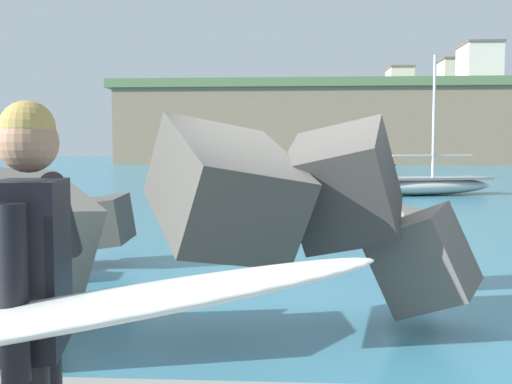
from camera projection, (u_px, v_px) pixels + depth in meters
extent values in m
plane|color=teal|center=(306.00, 336.00, 5.90)|extent=(400.00, 400.00, 0.00)
cube|color=#605B56|center=(422.00, 260.00, 6.00)|extent=(1.29, 1.02, 1.20)
cube|color=#4C4944|center=(99.00, 222.00, 9.43)|extent=(0.96, 0.95, 0.88)
cube|color=slate|center=(13.00, 251.00, 5.20)|extent=(1.68, 1.55, 1.52)
cube|color=#4C4944|center=(225.00, 188.00, 5.58)|extent=(1.78, 1.91, 1.47)
cube|color=#3D3A38|center=(17.00, 254.00, 5.77)|extent=(1.39, 1.25, 1.38)
cube|color=slate|center=(413.00, 237.00, 7.82)|extent=(0.75, 0.77, 0.89)
cube|color=#3D3A38|center=(345.00, 184.00, 5.84)|extent=(1.31, 1.45, 1.40)
cube|color=black|center=(31.00, 265.00, 2.08)|extent=(0.30, 0.42, 0.60)
sphere|color=#A87A5B|center=(28.00, 142.00, 2.05)|extent=(0.21, 0.21, 0.21)
sphere|color=tan|center=(28.00, 128.00, 2.05)|extent=(0.19, 0.19, 0.19)
cylinder|color=black|center=(63.00, 219.00, 2.45)|extent=(0.20, 0.53, 0.41)
cylinder|color=black|center=(14.00, 294.00, 1.84)|extent=(0.09, 0.09, 0.56)
ellipsoid|color=white|center=(44.00, 317.00, 1.79)|extent=(2.12, 0.80, 0.37)
ellipsoid|color=beige|center=(422.00, 186.00, 24.57)|extent=(6.38, 3.46, 0.73)
cube|color=#9C9991|center=(423.00, 178.00, 24.54)|extent=(5.87, 3.18, 0.10)
cylinder|color=silver|center=(434.00, 117.00, 24.48)|extent=(0.12, 0.12, 5.03)
cylinder|color=silver|center=(433.00, 156.00, 24.59)|extent=(3.55, 1.19, 0.08)
ellipsoid|color=#1E6656|center=(351.00, 174.00, 32.39)|extent=(5.23, 3.45, 1.10)
cube|color=#164C41|center=(351.00, 165.00, 32.35)|extent=(4.81, 3.17, 0.10)
cube|color=#33383D|center=(345.00, 152.00, 32.20)|extent=(1.76, 1.56, 1.35)
cube|color=#334C5B|center=(345.00, 138.00, 32.15)|extent=(1.59, 1.40, 0.12)
ellipsoid|color=navy|center=(307.00, 170.00, 45.49)|extent=(5.68, 5.06, 0.73)
cube|color=navy|center=(307.00, 166.00, 45.46)|extent=(5.22, 4.65, 0.10)
cube|color=#33383D|center=(312.00, 158.00, 45.68)|extent=(2.04, 1.93, 1.07)
cube|color=#334C5B|center=(312.00, 150.00, 45.64)|extent=(1.83, 1.74, 0.12)
ellipsoid|color=white|center=(204.00, 172.00, 36.20)|extent=(5.26, 2.54, 1.06)
cube|color=#ACACAC|center=(204.00, 164.00, 36.17)|extent=(4.84, 2.34, 0.10)
cube|color=silver|center=(198.00, 154.00, 36.19)|extent=(1.65, 1.35, 1.18)
cube|color=#334C5B|center=(198.00, 143.00, 36.14)|extent=(1.48, 1.21, 0.12)
sphere|color=silver|center=(286.00, 180.00, 33.21)|extent=(0.44, 0.44, 0.44)
sphere|color=#E54C1E|center=(158.00, 176.00, 38.12)|extent=(0.44, 0.44, 0.44)
cube|color=#847056|center=(426.00, 130.00, 98.67)|extent=(93.35, 41.84, 10.36)
cube|color=#567547|center=(426.00, 95.00, 98.26)|extent=(95.22, 42.68, 1.20)
cube|color=beige|center=(458.00, 79.00, 104.58)|extent=(6.62, 7.59, 5.91)
cube|color=#66564C|center=(459.00, 61.00, 104.36)|extent=(6.96, 7.97, 0.30)
cube|color=silver|center=(479.00, 66.00, 88.30)|extent=(5.05, 7.00, 5.83)
cube|color=#66564C|center=(480.00, 45.00, 88.09)|extent=(5.30, 7.34, 0.30)
cube|color=beige|center=(399.00, 83.00, 105.97)|extent=(4.07, 6.52, 4.77)
cube|color=#66564C|center=(400.00, 68.00, 105.79)|extent=(4.27, 6.84, 0.30)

